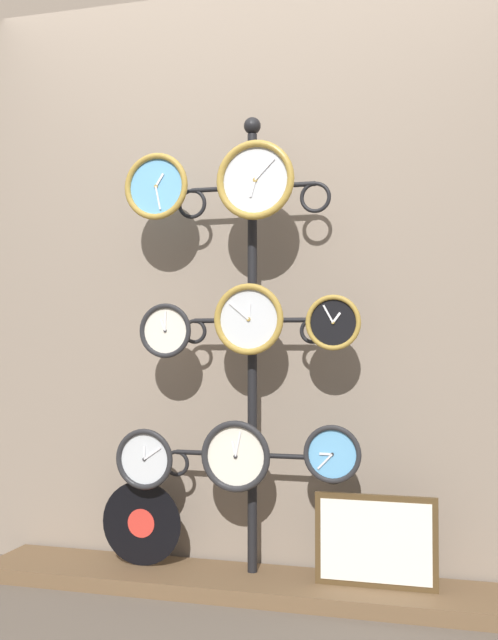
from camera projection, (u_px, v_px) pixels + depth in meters
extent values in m
plane|color=brown|center=(221.00, 624.00, 2.58)|extent=(12.00, 12.00, 0.00)
cube|color=gray|center=(262.00, 242.00, 3.17)|extent=(4.40, 0.04, 2.80)
cube|color=brown|center=(248.00, 584.00, 2.92)|extent=(2.20, 0.36, 0.06)
cylinder|color=black|center=(252.00, 584.00, 2.98)|extent=(0.39, 0.39, 0.02)
cylinder|color=black|center=(252.00, 356.00, 3.00)|extent=(0.04, 0.04, 1.80)
sphere|color=black|center=(252.00, 126.00, 3.03)|extent=(0.07, 0.07, 0.07)
cylinder|color=black|center=(222.00, 189.00, 3.06)|extent=(0.26, 0.02, 0.02)
torus|color=black|center=(192.00, 204.00, 3.09)|extent=(0.13, 0.02, 0.13)
cylinder|color=black|center=(283.00, 185.00, 2.99)|extent=(0.26, 0.02, 0.02)
torus|color=black|center=(315.00, 197.00, 2.95)|extent=(0.13, 0.02, 0.13)
cylinder|color=black|center=(223.00, 321.00, 3.04)|extent=(0.25, 0.02, 0.02)
torus|color=black|center=(195.00, 331.00, 3.07)|extent=(0.10, 0.02, 0.10)
cylinder|color=black|center=(282.00, 320.00, 2.98)|extent=(0.25, 0.02, 0.02)
torus|color=black|center=(313.00, 331.00, 2.94)|extent=(0.10, 0.02, 0.10)
cylinder|color=black|center=(214.00, 453.00, 3.04)|extent=(0.32, 0.02, 0.02)
torus|color=black|center=(177.00, 463.00, 3.08)|extent=(0.11, 0.02, 0.11)
cylinder|color=black|center=(292.00, 457.00, 2.95)|extent=(0.32, 0.02, 0.02)
torus|color=black|center=(333.00, 470.00, 2.90)|extent=(0.11, 0.02, 0.11)
cylinder|color=#60A8DB|center=(157.00, 187.00, 3.05)|extent=(0.25, 0.02, 0.25)
torus|color=#A58438|center=(156.00, 186.00, 3.03)|extent=(0.27, 0.02, 0.27)
cylinder|color=#A58438|center=(156.00, 186.00, 3.03)|extent=(0.01, 0.01, 0.01)
cube|color=silver|center=(160.00, 180.00, 3.03)|extent=(0.04, 0.00, 0.06)
cube|color=silver|center=(158.00, 198.00, 3.03)|extent=(0.03, 0.00, 0.10)
cylinder|color=silver|center=(256.00, 181.00, 2.91)|extent=(0.28, 0.02, 0.28)
torus|color=#A58438|center=(255.00, 180.00, 2.89)|extent=(0.31, 0.03, 0.31)
cylinder|color=#A58438|center=(255.00, 180.00, 2.89)|extent=(0.02, 0.01, 0.02)
cube|color=silver|center=(253.00, 188.00, 2.89)|extent=(0.03, 0.00, 0.07)
cube|color=silver|center=(265.00, 169.00, 2.88)|extent=(0.08, 0.00, 0.08)
cylinder|color=silver|center=(166.00, 331.00, 3.02)|extent=(0.20, 0.02, 0.20)
torus|color=#262628|center=(165.00, 331.00, 3.00)|extent=(0.22, 0.02, 0.22)
cylinder|color=#262628|center=(165.00, 331.00, 3.00)|extent=(0.01, 0.01, 0.01)
cube|color=silver|center=(163.00, 325.00, 3.00)|extent=(0.03, 0.00, 0.05)
cube|color=silver|center=(165.00, 321.00, 3.00)|extent=(0.01, 0.00, 0.08)
cylinder|color=silver|center=(249.00, 319.00, 2.94)|extent=(0.26, 0.02, 0.26)
torus|color=#A58438|center=(248.00, 319.00, 2.92)|extent=(0.28, 0.03, 0.28)
cylinder|color=#A58438|center=(248.00, 319.00, 2.92)|extent=(0.02, 0.01, 0.02)
cube|color=silver|center=(249.00, 311.00, 2.92)|extent=(0.01, 0.00, 0.06)
cube|color=silver|center=(239.00, 311.00, 2.93)|extent=(0.08, 0.00, 0.07)
cylinder|color=black|center=(334.00, 323.00, 2.84)|extent=(0.19, 0.02, 0.19)
torus|color=#A58438|center=(333.00, 323.00, 2.83)|extent=(0.21, 0.02, 0.21)
cylinder|color=#A58438|center=(333.00, 323.00, 2.83)|extent=(0.01, 0.01, 0.01)
cube|color=silver|center=(337.00, 318.00, 2.82)|extent=(0.03, 0.00, 0.04)
cube|color=silver|center=(328.00, 314.00, 2.83)|extent=(0.04, 0.00, 0.07)
cylinder|color=silver|center=(146.00, 459.00, 3.02)|extent=(0.22, 0.02, 0.22)
torus|color=#262628|center=(144.00, 459.00, 3.01)|extent=(0.25, 0.02, 0.25)
cylinder|color=#262628|center=(144.00, 459.00, 3.01)|extent=(0.01, 0.01, 0.01)
cube|color=silver|center=(144.00, 453.00, 3.01)|extent=(0.01, 0.00, 0.05)
cube|color=silver|center=(152.00, 453.00, 3.00)|extent=(0.08, 0.00, 0.06)
cylinder|color=silver|center=(237.00, 456.00, 2.92)|extent=(0.25, 0.02, 0.25)
torus|color=#262628|center=(235.00, 456.00, 2.91)|extent=(0.28, 0.03, 0.28)
cylinder|color=#262628|center=(235.00, 456.00, 2.91)|extent=(0.02, 0.01, 0.02)
cube|color=silver|center=(234.00, 449.00, 2.91)|extent=(0.02, 0.00, 0.06)
cube|color=silver|center=(238.00, 444.00, 2.91)|extent=(0.03, 0.00, 0.10)
cylinder|color=#60A8DB|center=(333.00, 454.00, 2.83)|extent=(0.20, 0.02, 0.20)
torus|color=#262628|center=(332.00, 454.00, 2.81)|extent=(0.22, 0.02, 0.22)
cylinder|color=#262628|center=(332.00, 454.00, 2.81)|extent=(0.01, 0.01, 0.01)
cube|color=silver|center=(326.00, 454.00, 2.82)|extent=(0.05, 0.00, 0.01)
cube|color=silver|center=(325.00, 462.00, 2.82)|extent=(0.06, 0.00, 0.06)
cylinder|color=black|center=(141.00, 523.00, 3.07)|extent=(0.35, 0.01, 0.35)
cylinder|color=red|center=(141.00, 523.00, 3.06)|extent=(0.12, 0.00, 0.12)
cube|color=#4C381E|center=(376.00, 541.00, 2.79)|extent=(0.46, 0.02, 0.35)
cube|color=white|center=(375.00, 542.00, 2.78)|extent=(0.41, 0.00, 0.30)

